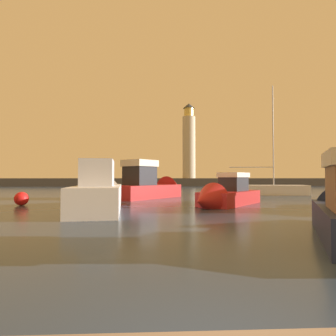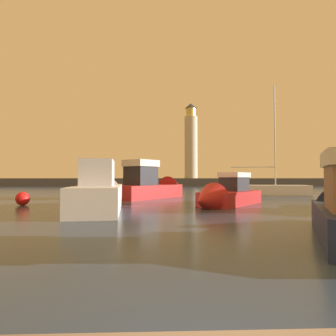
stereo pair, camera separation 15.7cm
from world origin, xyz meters
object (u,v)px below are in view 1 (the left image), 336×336
Objects in this scene: motorboat_4 at (155,187)px; mooring_buoy at (21,199)px; motorboat_0 at (223,196)px; sailboat_moored at (266,190)px; motorboat_1 at (100,193)px; lighthouse at (189,143)px.

motorboat_4 reaches higher than mooring_buoy.
motorboat_0 is 0.81× the size of motorboat_4.
sailboat_moored is at bearing 57.04° from motorboat_0.
motorboat_0 is at bearing -3.86° from mooring_buoy.
motorboat_0 is 7.89m from motorboat_1.
sailboat_moored is at bearing -81.23° from lighthouse.
motorboat_4 is (-7.20, -33.36, -8.31)m from lighthouse.
sailboat_moored is at bearing 26.79° from mooring_buoy.
mooring_buoy is (-13.41, 0.91, -0.21)m from motorboat_0.
motorboat_0 reaches higher than mooring_buoy.
motorboat_1 reaches higher than mooring_buoy.
motorboat_4 is (3.34, 9.44, 0.05)m from motorboat_1.
lighthouse is 2.31× the size of motorboat_0.
motorboat_0 is 9.30m from motorboat_4.
motorboat_1 is at bearing -103.83° from lighthouse.
motorboat_1 is (-7.78, -1.28, 0.27)m from motorboat_0.
motorboat_0 is 0.59× the size of sailboat_moored.
motorboat_1 is 1.09× the size of motorboat_4.
motorboat_4 is at bearing 70.51° from motorboat_1.
motorboat_0 is 13.60m from sailboat_moored.
lighthouse reaches higher than motorboat_0.
motorboat_4 is at bearing 118.55° from motorboat_0.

